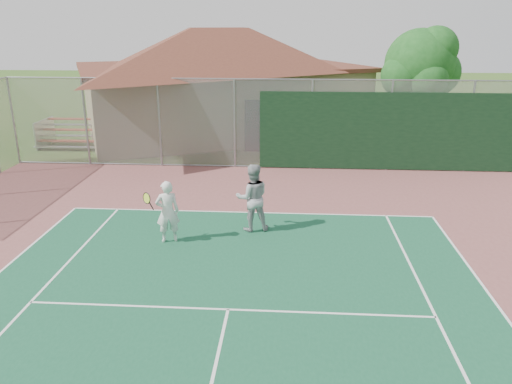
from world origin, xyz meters
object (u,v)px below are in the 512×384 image
clubhouse (219,70)px  bleachers (77,133)px  tree (421,66)px  player_white_front (167,212)px  player_grey_back (252,198)px

clubhouse → bleachers: bearing=-170.9°
tree → clubhouse: bearing=170.6°
bleachers → player_white_front: size_ratio=2.03×
clubhouse → player_grey_back: 14.03m
clubhouse → bleachers: 7.85m
clubhouse → player_white_front: (0.59, -14.51, -2.36)m
clubhouse → player_grey_back: clubhouse is taller
tree → player_white_front: 16.12m
player_grey_back → clubhouse: bearing=-90.9°
bleachers → player_grey_back: (8.96, -9.51, 0.29)m
bleachers → player_grey_back: bearing=-47.8°
tree → player_grey_back: (-7.16, -11.93, -2.63)m
bleachers → tree: (16.12, 2.43, 2.92)m
bleachers → tree: size_ratio=0.62×
tree → player_white_front: size_ratio=3.26×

